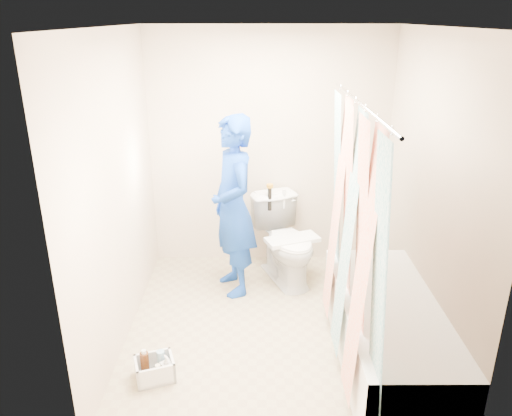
{
  "coord_description": "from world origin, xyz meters",
  "views": [
    {
      "loc": [
        -0.15,
        -3.59,
        2.47
      ],
      "look_at": [
        -0.14,
        0.24,
        0.99
      ],
      "focal_mm": 35.0,
      "sensor_mm": 36.0,
      "label": 1
    }
  ],
  "objects_px": {
    "bathtub": "(387,329)",
    "cleaning_caddy": "(156,369)",
    "toilet": "(286,241)",
    "plumber": "(233,207)"
  },
  "relations": [
    {
      "from": "bathtub",
      "to": "cleaning_caddy",
      "type": "distance_m",
      "value": 1.74
    },
    {
      "from": "cleaning_caddy",
      "to": "toilet",
      "type": "bearing_deg",
      "value": 36.55
    },
    {
      "from": "bathtub",
      "to": "cleaning_caddy",
      "type": "bearing_deg",
      "value": -172.76
    },
    {
      "from": "plumber",
      "to": "toilet",
      "type": "bearing_deg",
      "value": 90.4
    },
    {
      "from": "bathtub",
      "to": "toilet",
      "type": "relative_size",
      "value": 2.13
    },
    {
      "from": "cleaning_caddy",
      "to": "bathtub",
      "type": "bearing_deg",
      "value": -11.48
    },
    {
      "from": "bathtub",
      "to": "toilet",
      "type": "xyz_separation_m",
      "value": [
        -0.69,
        1.26,
        0.14
      ]
    },
    {
      "from": "bathtub",
      "to": "toilet",
      "type": "bearing_deg",
      "value": 118.58
    },
    {
      "from": "plumber",
      "to": "cleaning_caddy",
      "type": "relative_size",
      "value": 5.15
    },
    {
      "from": "plumber",
      "to": "cleaning_caddy",
      "type": "xyz_separation_m",
      "value": [
        -0.52,
        -1.29,
        -0.77
      ]
    }
  ]
}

